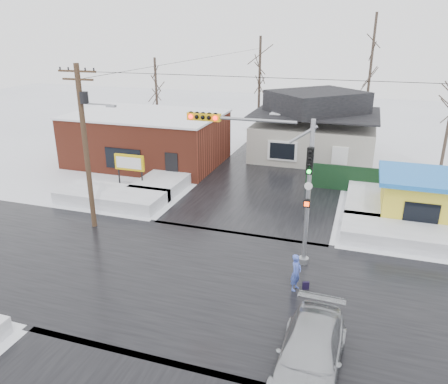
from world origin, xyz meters
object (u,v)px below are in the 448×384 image
(marquee_sign, at_px, (129,164))
(kiosk, at_px, (418,198))
(car, at_px, (310,354))
(traffic_signal, at_px, (275,171))
(pedestrian, at_px, (296,273))
(utility_pole, at_px, (86,139))

(marquee_sign, xyz_separation_m, kiosk, (18.50, 0.50, -0.46))
(marquee_sign, height_order, kiosk, kiosk)
(kiosk, distance_m, car, 14.73)
(traffic_signal, distance_m, marquee_sign, 13.42)
(marquee_sign, height_order, pedestrian, marquee_sign)
(kiosk, bearing_deg, utility_pole, -159.56)
(kiosk, bearing_deg, car, -106.83)
(utility_pole, relative_size, marquee_sign, 3.53)
(marquee_sign, relative_size, car, 0.50)
(traffic_signal, xyz_separation_m, kiosk, (7.07, 7.03, -3.08))
(traffic_signal, distance_m, pedestrian, 4.66)
(utility_pole, bearing_deg, traffic_signal, -2.95)
(traffic_signal, distance_m, car, 8.49)
(utility_pole, height_order, marquee_sign, utility_pole)
(pedestrian, height_order, car, pedestrian)
(traffic_signal, xyz_separation_m, marquee_sign, (-11.43, 6.53, -2.62))
(traffic_signal, distance_m, utility_pole, 10.39)
(kiosk, xyz_separation_m, pedestrian, (-5.50, -9.38, -0.63))
(marquee_sign, relative_size, kiosk, 0.55)
(traffic_signal, bearing_deg, marquee_sign, 150.28)
(utility_pole, distance_m, marquee_sign, 6.87)
(marquee_sign, distance_m, kiosk, 18.51)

